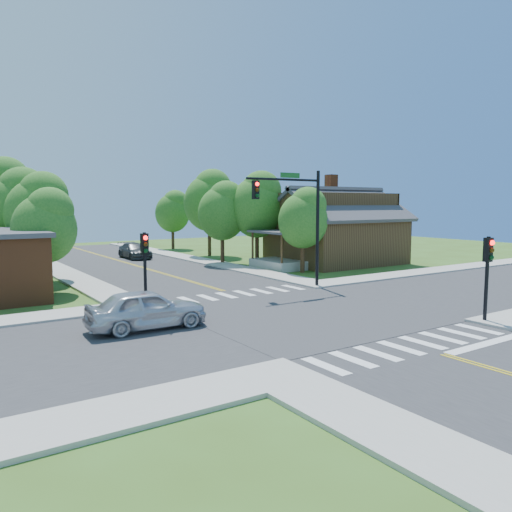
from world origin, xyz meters
TOP-DOWN VIEW (x-y plane):
  - ground at (0.00, 0.00)m, footprint 100.00×100.00m
  - road_ns at (0.00, 0.00)m, footprint 10.00×90.00m
  - road_ew at (0.00, 0.00)m, footprint 90.00×10.00m
  - intersection_patch at (0.00, 0.00)m, footprint 10.20×10.20m
  - sidewalk_ne at (15.82, 15.82)m, footprint 40.00×40.00m
  - crosswalk_north at (0.00, 6.20)m, footprint 8.85×2.00m
  - crosswalk_south at (0.00, -6.20)m, footprint 8.85×2.00m
  - centerline at (0.00, 0.00)m, footprint 0.30×90.00m
  - stop_bar at (2.50, -7.60)m, footprint 4.60×0.45m
  - signal_mast_ne at (3.91, 5.59)m, footprint 5.30×0.42m
  - signal_pole_se at (5.60, -5.62)m, footprint 0.34×0.42m
  - signal_pole_nw at (-5.60, 5.58)m, footprint 0.34×0.42m
  - house_ne at (15.11, 14.23)m, footprint 13.05×8.80m
  - tree_e_a at (9.18, 11.26)m, footprint 3.80×3.61m
  - tree_e_b at (9.25, 17.53)m, footprint 4.70×4.46m
  - tree_e_c at (9.05, 25.69)m, footprint 5.05×4.80m
  - tree_e_d at (9.26, 34.83)m, footprint 3.97×3.77m
  - tree_w_a at (-8.72, 12.83)m, footprint 3.62×3.44m
  - tree_w_b at (-9.04, 19.48)m, footprint 4.52×4.30m
  - tree_w_c at (-8.96, 28.24)m, footprint 5.33×5.06m
  - tree_house at (6.89, 19.38)m, footprint 4.21×4.00m
  - tree_bldg at (-8.11, 17.66)m, footprint 4.32×4.10m
  - car_silver at (-7.15, 1.53)m, footprint 2.40×5.09m
  - car_dgrey at (1.89, 27.47)m, footprint 2.03×4.95m

SIDE VIEW (x-z plane):
  - ground at x=0.00m, z-range 0.00..0.00m
  - intersection_patch at x=0.00m, z-range -0.03..0.03m
  - stop_bar at x=2.50m, z-range -0.05..0.05m
  - road_ns at x=0.00m, z-range 0.00..0.04m
  - road_ew at x=0.00m, z-range 0.01..0.04m
  - crosswalk_north at x=0.00m, z-range 0.04..0.05m
  - crosswalk_south at x=0.00m, z-range 0.04..0.05m
  - centerline at x=0.00m, z-range 0.04..0.05m
  - sidewalk_ne at x=15.82m, z-range 0.00..0.14m
  - car_dgrey at x=1.89m, z-range 0.00..1.43m
  - car_silver at x=-7.15m, z-range 0.00..1.68m
  - signal_pole_se at x=5.60m, z-range 0.76..4.56m
  - signal_pole_nw at x=-5.60m, z-range 0.76..4.56m
  - house_ne at x=15.11m, z-range -0.23..6.88m
  - tree_w_a at x=-8.72m, z-range 0.95..7.11m
  - tree_e_a at x=9.18m, z-range 1.00..7.45m
  - tree_e_d at x=9.26m, z-range 1.04..7.78m
  - tree_house at x=6.89m, z-range 1.11..8.27m
  - tree_bldg at x=-8.11m, z-range 1.14..8.47m
  - signal_mast_ne at x=3.91m, z-range 1.25..8.45m
  - tree_w_b at x=-9.04m, z-range 1.19..8.88m
  - tree_e_b at x=9.25m, z-range 1.24..9.23m
  - tree_e_c at x=9.05m, z-range 1.33..9.93m
  - tree_w_c at x=-8.96m, z-range 1.41..10.47m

